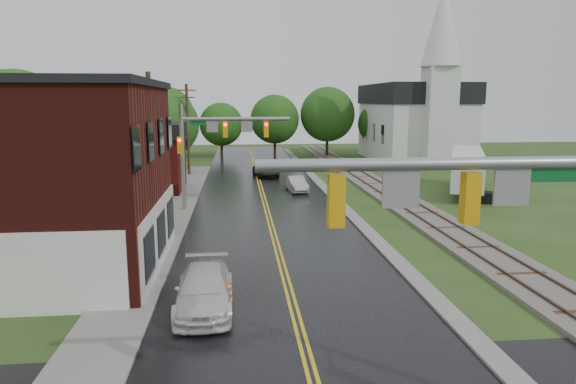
{
  "coord_description": "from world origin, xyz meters",
  "views": [
    {
      "loc": [
        -1.93,
        -7.73,
        7.44
      ],
      "look_at": [
        0.23,
        14.13,
        3.5
      ],
      "focal_mm": 32.0,
      "sensor_mm": 36.0,
      "label": 1
    }
  ],
  "objects": [
    {
      "name": "main_road",
      "position": [
        0.0,
        30.0,
        0.0
      ],
      "size": [
        10.0,
        90.0,
        0.02
      ],
      "primitive_type": "cube",
      "color": "black",
      "rests_on": "ground"
    },
    {
      "name": "curb_right",
      "position": [
        5.4,
        35.0,
        0.0
      ],
      "size": [
        0.8,
        70.0,
        0.12
      ],
      "primitive_type": "cube",
      "color": "gray",
      "rests_on": "ground"
    },
    {
      "name": "sidewalk_left",
      "position": [
        -6.2,
        25.0,
        0.0
      ],
      "size": [
        2.4,
        50.0,
        0.12
      ],
      "primitive_type": "cube",
      "color": "gray",
      "rests_on": "ground"
    },
    {
      "name": "yellow_house",
      "position": [
        -11.0,
        26.0,
        3.2
      ],
      "size": [
        8.0,
        7.0,
        6.4
      ],
      "primitive_type": "cube",
      "color": "tan",
      "rests_on": "ground"
    },
    {
      "name": "darkred_building",
      "position": [
        -10.0,
        35.0,
        2.2
      ],
      "size": [
        7.0,
        6.0,
        4.4
      ],
      "primitive_type": "cube",
      "color": "#3F0F0C",
      "rests_on": "ground"
    },
    {
      "name": "church",
      "position": [
        20.0,
        53.74,
        5.83
      ],
      "size": [
        10.4,
        18.4,
        20.0
      ],
      "color": "silver",
      "rests_on": "ground"
    },
    {
      "name": "railroad",
      "position": [
        10.0,
        35.0,
        0.11
      ],
      "size": [
        3.2,
        80.0,
        0.3
      ],
      "color": "#59544C",
      "rests_on": "ground"
    },
    {
      "name": "traffic_signal_near",
      "position": [
        3.47,
        2.0,
        4.97
      ],
      "size": [
        7.34,
        0.3,
        7.2
      ],
      "color": "gray",
      "rests_on": "ground"
    },
    {
      "name": "traffic_signal_far",
      "position": [
        -3.47,
        27.0,
        4.97
      ],
      "size": [
        7.34,
        0.43,
        7.2
      ],
      "color": "gray",
      "rests_on": "ground"
    },
    {
      "name": "utility_pole_b",
      "position": [
        -6.8,
        22.0,
        4.72
      ],
      "size": [
        1.8,
        0.28,
        9.0
      ],
      "color": "#382616",
      "rests_on": "ground"
    },
    {
      "name": "utility_pole_c",
      "position": [
        -6.8,
        44.0,
        4.72
      ],
      "size": [
        1.8,
        0.28,
        9.0
      ],
      "color": "#382616",
      "rests_on": "ground"
    },
    {
      "name": "tree_left_b",
      "position": [
        -17.85,
        31.9,
        5.72
      ],
      "size": [
        7.6,
        7.6,
        9.69
      ],
      "color": "black",
      "rests_on": "ground"
    },
    {
      "name": "tree_left_c",
      "position": [
        -13.85,
        39.9,
        4.51
      ],
      "size": [
        6.0,
        6.0,
        7.65
      ],
      "color": "black",
      "rests_on": "ground"
    },
    {
      "name": "tree_left_e",
      "position": [
        -8.85,
        45.9,
        4.81
      ],
      "size": [
        6.4,
        6.4,
        8.16
      ],
      "color": "black",
      "rests_on": "ground"
    },
    {
      "name": "suv_dark",
      "position": [
        0.8,
        42.04,
        0.62
      ],
      "size": [
        2.65,
        4.72,
        1.25
      ],
      "primitive_type": "imported",
      "rotation": [
        0.0,
        0.0,
        0.13
      ],
      "color": "black",
      "rests_on": "ground"
    },
    {
      "name": "sedan_silver",
      "position": [
        2.83,
        33.65,
        0.62
      ],
      "size": [
        1.77,
        3.9,
        1.24
      ],
      "primitive_type": "imported",
      "rotation": [
        0.0,
        0.0,
        0.13
      ],
      "color": "#A9A8AD",
      "rests_on": "ground"
    },
    {
      "name": "pickup_white",
      "position": [
        -3.2,
        10.0,
        0.71
      ],
      "size": [
        2.05,
        4.93,
        1.42
      ],
      "primitive_type": "imported",
      "rotation": [
        0.0,
        0.0,
        0.01
      ],
      "color": "silver",
      "rests_on": "ground"
    },
    {
      "name": "semi_trailer",
      "position": [
        16.39,
        31.46,
        2.09
      ],
      "size": [
        6.39,
        10.69,
        3.47
      ],
      "color": "black",
      "rests_on": "ground"
    },
    {
      "name": "construction_barrel",
      "position": [
        -2.5,
        10.0,
        0.49
      ],
      "size": [
        0.56,
        0.56,
        0.98
      ],
      "primitive_type": "cylinder",
      "rotation": [
        0.0,
        0.0,
        0.02
      ],
      "color": "#F4470A",
      "rests_on": "ground"
    }
  ]
}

